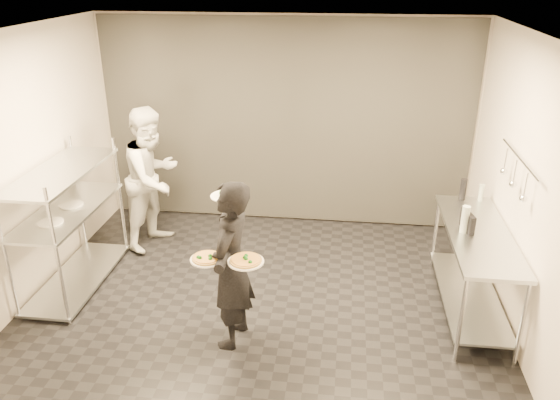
# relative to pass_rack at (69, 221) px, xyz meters

# --- Properties ---
(room_shell) EXTENTS (5.00, 4.00, 2.80)m
(room_shell) POSITION_rel_pass_rack_xyz_m (2.15, 1.18, 0.63)
(room_shell) COLOR black
(room_shell) RESTS_ON ground
(pass_rack) EXTENTS (0.60, 1.60, 1.50)m
(pass_rack) POSITION_rel_pass_rack_xyz_m (0.00, 0.00, 0.00)
(pass_rack) COLOR silver
(pass_rack) RESTS_ON ground
(prep_counter) EXTENTS (0.60, 1.80, 0.92)m
(prep_counter) POSITION_rel_pass_rack_xyz_m (4.33, 0.00, -0.14)
(prep_counter) COLOR silver
(prep_counter) RESTS_ON ground
(utensil_rail) EXTENTS (0.07, 1.20, 0.31)m
(utensil_rail) POSITION_rel_pass_rack_xyz_m (4.58, 0.00, 0.78)
(utensil_rail) COLOR silver
(utensil_rail) RESTS_ON room_shell
(waiter) EXTENTS (0.47, 0.65, 1.65)m
(waiter) POSITION_rel_pass_rack_xyz_m (1.98, -0.80, 0.05)
(waiter) COLOR black
(waiter) RESTS_ON ground
(chef) EXTENTS (0.94, 1.06, 1.81)m
(chef) POSITION_rel_pass_rack_xyz_m (0.60, 1.05, 0.13)
(chef) COLOR silver
(chef) RESTS_ON ground
(pizza_plate_near) EXTENTS (0.30, 0.30, 0.05)m
(pizza_plate_near) POSITION_rel_pass_rack_xyz_m (1.82, -1.01, 0.24)
(pizza_plate_near) COLOR silver
(pizza_plate_near) RESTS_ON waiter
(pizza_plate_far) EXTENTS (0.32, 0.32, 0.05)m
(pizza_plate_far) POSITION_rel_pass_rack_xyz_m (2.17, -1.04, 0.26)
(pizza_plate_far) COLOR silver
(pizza_plate_far) RESTS_ON waiter
(salad_plate) EXTENTS (0.30, 0.30, 0.07)m
(salad_plate) POSITION_rel_pass_rack_xyz_m (1.89, -0.46, 0.62)
(salad_plate) COLOR silver
(salad_plate) RESTS_ON waiter
(pos_monitor) EXTENTS (0.10, 0.27, 0.19)m
(pos_monitor) POSITION_rel_pass_rack_xyz_m (4.21, 0.02, 0.25)
(pos_monitor) COLOR black
(pos_monitor) RESTS_ON prep_counter
(bottle_green) EXTENTS (0.08, 0.08, 0.28)m
(bottle_green) POSITION_rel_pass_rack_xyz_m (4.17, -0.03, 0.29)
(bottle_green) COLOR #96A496
(bottle_green) RESTS_ON prep_counter
(bottle_clear) EXTENTS (0.06, 0.06, 0.19)m
(bottle_clear) POSITION_rel_pass_rack_xyz_m (4.50, 0.80, 0.25)
(bottle_clear) COLOR #96A496
(bottle_clear) RESTS_ON prep_counter
(bottle_dark) EXTENTS (0.07, 0.07, 0.25)m
(bottle_dark) POSITION_rel_pass_rack_xyz_m (4.30, 0.80, 0.27)
(bottle_dark) COLOR black
(bottle_dark) RESTS_ON prep_counter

